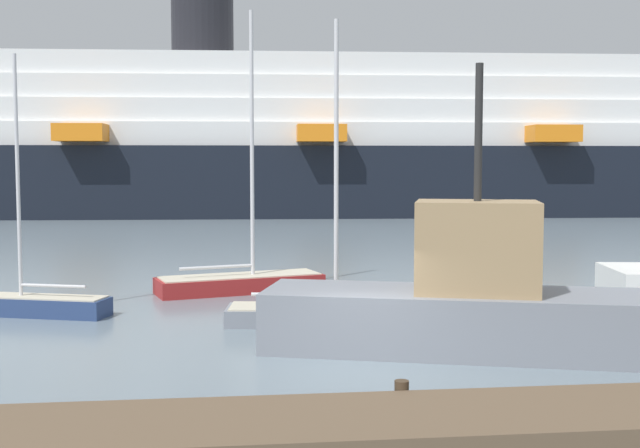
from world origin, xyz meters
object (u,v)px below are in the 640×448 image
at_px(sailboat_0, 32,302).
at_px(fishing_boat_0, 462,302).
at_px(channel_buoy_1, 454,282).
at_px(cruise_ship, 418,145).
at_px(sailboat_2, 240,279).
at_px(sailboat_3, 321,310).

height_order(sailboat_0, fishing_boat_0, sailboat_0).
bearing_deg(channel_buoy_1, cruise_ship, 77.97).
distance_m(sailboat_2, channel_buoy_1, 7.27).
bearing_deg(channel_buoy_1, sailboat_3, -137.87).
bearing_deg(cruise_ship, sailboat_3, -103.55).
relative_size(sailboat_2, fishing_boat_0, 1.02).
xyz_separation_m(fishing_boat_0, channel_buoy_1, (2.18, 8.12, -0.78)).
xyz_separation_m(sailboat_3, fishing_boat_0, (2.88, -3.55, 0.80)).
bearing_deg(fishing_boat_0, sailboat_2, 134.68).
distance_m(channel_buoy_1, cruise_ship, 44.77).
bearing_deg(sailboat_2, sailboat_3, -85.93).
relative_size(sailboat_0, cruise_ship, 0.07).
bearing_deg(sailboat_0, sailboat_2, -131.95).
distance_m(sailboat_0, sailboat_2, 7.04).
xyz_separation_m(sailboat_3, cruise_ship, (14.31, 48.02, 5.62)).
height_order(sailboat_0, sailboat_2, sailboat_2).
bearing_deg(sailboat_3, sailboat_0, 171.80).
height_order(channel_buoy_1, cruise_ship, cruise_ship).
bearing_deg(sailboat_0, channel_buoy_1, -152.30).
relative_size(sailboat_0, channel_buoy_1, 4.14).
relative_size(channel_buoy_1, cruise_ship, 0.02).
bearing_deg(sailboat_0, cruise_ship, -98.44).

